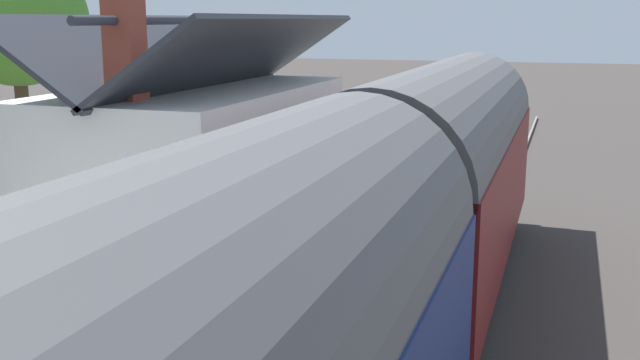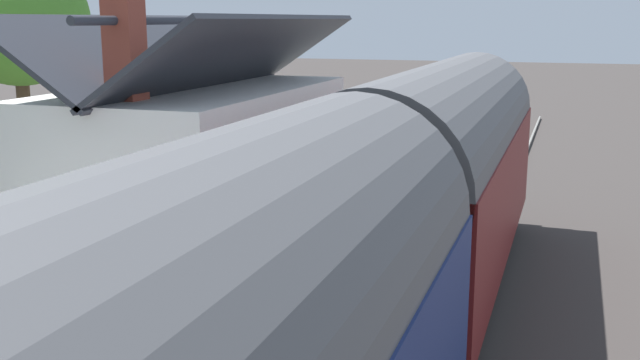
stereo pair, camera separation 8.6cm
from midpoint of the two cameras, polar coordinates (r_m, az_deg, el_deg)
ground_plane at (r=15.81m, az=6.14°, el=-6.81°), size 160.00×160.00×0.00m
platform at (r=16.78m, az=-6.07°, el=-3.98°), size 32.00×5.28×0.95m
platform_edge_coping at (r=15.81m, az=2.04°, el=-3.11°), size 32.00×0.36×0.02m
rail_near at (r=15.54m, az=12.03°, el=-7.08°), size 52.00×0.08×0.14m
rail_far at (r=15.75m, az=6.79°, el=-6.63°), size 52.00×0.08×0.14m
train at (r=9.66m, az=4.21°, el=-5.34°), size 20.30×2.73×4.32m
station_building at (r=16.13m, az=-9.06°, el=2.50°), size 8.11×4.37×5.26m
bench_mid_platform at (r=22.26m, az=2.61°, el=2.60°), size 1.41×0.45×0.88m
bench_by_lamp at (r=24.92m, az=3.87°, el=3.61°), size 1.42×0.49×0.88m
bench_platform_end at (r=26.80m, az=5.09°, el=4.19°), size 1.40×0.44×0.88m
planter_bench_left at (r=20.48m, az=-0.10°, el=1.75°), size 0.58×0.58×0.90m
planter_edge_far at (r=26.94m, az=2.82°, el=3.83°), size 1.09×0.32×0.58m
planter_under_sign at (r=21.52m, az=4.32°, el=1.68°), size 0.76×0.32×0.57m
station_sign_board at (r=9.21m, az=-14.05°, el=-7.11°), size 0.96×0.06×1.57m
tree_far_right at (r=19.59m, az=-21.93°, el=11.12°), size 3.24×3.47×6.66m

